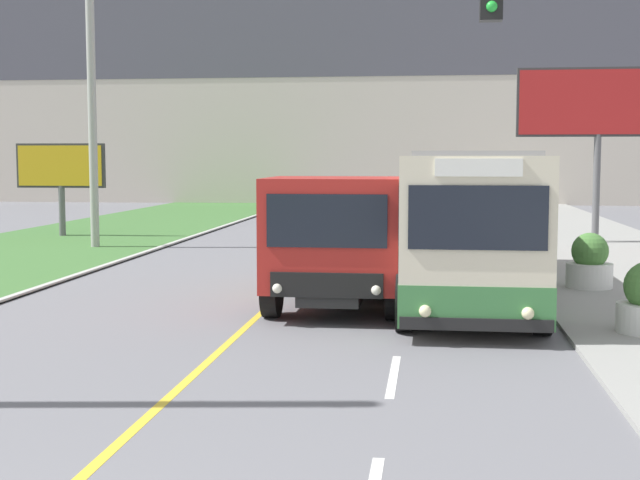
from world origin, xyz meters
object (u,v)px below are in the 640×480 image
object	(u,v)px
planter_round_second	(590,263)
city_bus	(464,222)
utility_pole_far	(91,64)
billboard_large	(599,108)
billboard_small	(61,169)
dump_truck	(339,243)
traffic_light_mast	(604,96)

from	to	relation	value
planter_round_second	city_bus	bearing A→B (deg)	-167.72
city_bus	utility_pole_far	xyz separation A→B (m)	(-11.81, 8.47, 4.44)
billboard_large	billboard_small	bearing A→B (deg)	177.93
utility_pole_far	planter_round_second	xyz separation A→B (m)	(14.63, -7.85, -5.39)
dump_truck	utility_pole_far	distance (m)	15.07
planter_round_second	billboard_small	bearing A→B (deg)	146.11
traffic_light_mast	billboard_large	world-z (taller)	billboard_large
city_bus	traffic_light_mast	bearing A→B (deg)	-80.22
dump_truck	billboard_large	bearing A→B (deg)	62.21
city_bus	dump_truck	size ratio (longest dim) A/B	1.79
billboard_large	billboard_small	world-z (taller)	billboard_large
traffic_light_mast	planter_round_second	bearing A→B (deg)	80.97
dump_truck	billboard_small	bearing A→B (deg)	129.31
billboard_small	planter_round_second	distance (m)	21.08
utility_pole_far	billboard_small	xyz separation A→B (m)	(-2.80, 3.86, -3.48)
traffic_light_mast	billboard_large	bearing A→B (deg)	80.10
utility_pole_far	billboard_small	size ratio (longest dim) A/B	3.40
traffic_light_mast	planter_round_second	world-z (taller)	traffic_light_mast
city_bus	dump_truck	distance (m)	3.52
billboard_small	planter_round_second	xyz separation A→B (m)	(17.43, -11.71, -1.91)
dump_truck	billboard_small	world-z (taller)	billboard_small
utility_pole_far	traffic_light_mast	size ratio (longest dim) A/B	2.02
city_bus	billboard_small	size ratio (longest dim) A/B	3.34
utility_pole_far	billboard_small	bearing A→B (deg)	125.97
dump_truck	planter_round_second	distance (m)	6.20
dump_truck	planter_round_second	bearing A→B (deg)	29.67
utility_pole_far	billboard_small	distance (m)	5.90
utility_pole_far	billboard_large	distance (m)	17.04
dump_truck	utility_pole_far	bearing A→B (deg)	130.42
traffic_light_mast	billboard_large	xyz separation A→B (m)	(3.46, 19.83, 0.88)
billboard_small	traffic_light_mast	bearing A→B (deg)	-52.03
dump_truck	planter_round_second	world-z (taller)	dump_truck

